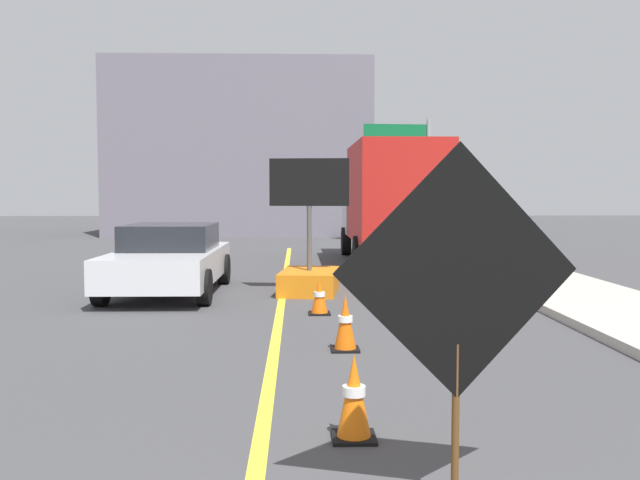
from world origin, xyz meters
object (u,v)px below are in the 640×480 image
Objects in this scene: pickup_car at (169,259)px; traffic_cone_near_sign at (354,397)px; roadwork_sign at (458,278)px; box_truck at (391,200)px; arrow_board_trailer at (309,269)px; traffic_cone_mid_lane at (345,323)px; traffic_cone_far_lane at (319,297)px; highway_guide_sign at (410,158)px.

pickup_car is 6.39× the size of traffic_cone_near_sign.
roadwork_sign is 15.59m from box_truck.
arrow_board_trailer reaches higher than traffic_cone_near_sign.
traffic_cone_mid_lane is 1.22× the size of traffic_cone_far_lane.
arrow_board_trailer is at bearing 92.84° from traffic_cone_far_lane.
roadwork_sign is 3.30× the size of traffic_cone_near_sign.
roadwork_sign reaches higher than traffic_cone_mid_lane.
pickup_car is (-2.80, -0.03, 0.22)m from arrow_board_trailer.
roadwork_sign is at bearing -84.71° from traffic_cone_far_lane.
pickup_car is 6.08m from traffic_cone_mid_lane.
traffic_cone_near_sign is at bearing -98.85° from box_truck.
traffic_cone_mid_lane is (-3.98, -19.72, -3.07)m from highway_guide_sign.
traffic_cone_mid_lane is (-0.41, 4.42, -1.12)m from roadwork_sign.
roadwork_sign is 1.74m from traffic_cone_near_sign.
arrow_board_trailer is at bearing -106.70° from highway_guide_sign.
arrow_board_trailer reaches higher than traffic_cone_far_lane.
traffic_cone_far_lane is (0.13, -2.53, -0.19)m from arrow_board_trailer.
pickup_car is (-5.25, -5.91, -1.12)m from box_truck.
box_truck is at bearing 67.40° from arrow_board_trailer.
traffic_cone_far_lane is (-4.23, -17.05, -3.13)m from highway_guide_sign.
traffic_cone_mid_lane is at bearing -100.61° from box_truck.
roadwork_sign is 9.70m from arrow_board_trailer.
traffic_cone_near_sign is at bearing -100.21° from highway_guide_sign.
arrow_board_trailer is at bearing -112.60° from box_truck.
traffic_cone_near_sign is at bearing -70.15° from pickup_car.
roadwork_sign is 7.21m from traffic_cone_far_lane.
highway_guide_sign is 6.96× the size of traffic_cone_mid_lane.
box_truck is 12.07× the size of traffic_cone_far_lane.
pickup_car is 0.90× the size of highway_guide_sign.
traffic_cone_far_lane is at bearing 95.25° from traffic_cone_mid_lane.
highway_guide_sign is (4.36, 14.52, 2.94)m from arrow_board_trailer.
arrow_board_trailer is 3.82× the size of traffic_cone_near_sign.
arrow_board_trailer is 8.42m from traffic_cone_near_sign.
highway_guide_sign is 23.50m from traffic_cone_near_sign.
highway_guide_sign is 20.35m from traffic_cone_mid_lane.
traffic_cone_mid_lane is (-2.08, -11.08, -1.46)m from box_truck.
arrow_board_trailer reaches higher than pickup_car.
roadwork_sign is 0.47× the size of highway_guide_sign.
box_truck reaches higher than traffic_cone_mid_lane.
pickup_car is at bearing -131.62° from box_truck.
traffic_cone_mid_lane is at bearing -101.42° from highway_guide_sign.
roadwork_sign is at bearing -98.42° from highway_guide_sign.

